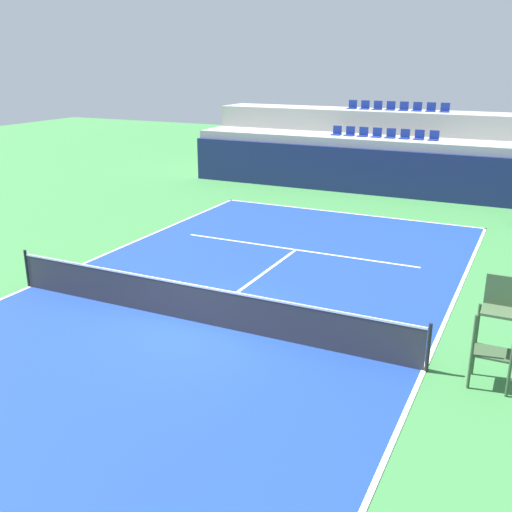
{
  "coord_description": "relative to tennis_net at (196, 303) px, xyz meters",
  "views": [
    {
      "loc": [
        7.08,
        -11.29,
        6.11
      ],
      "look_at": [
        0.64,
        2.0,
        1.2
      ],
      "focal_mm": 41.78,
      "sensor_mm": 36.0,
      "label": 1
    }
  ],
  "objects": [
    {
      "name": "seating_row_lower",
      "position": [
        0.0,
        17.34,
        2.13
      ],
      "size": [
        5.14,
        0.44,
        0.44
      ],
      "color": "navy",
      "rests_on": "stands_tier_lower"
    },
    {
      "name": "stands_tier_lower",
      "position": [
        0.0,
        17.24,
        0.75
      ],
      "size": [
        18.92,
        2.4,
        2.51
      ],
      "primitive_type": "cube",
      "color": "#9E9E99",
      "rests_on": "ground_plane"
    },
    {
      "name": "sideline_right",
      "position": [
        5.45,
        0.0,
        -0.5
      ],
      "size": [
        0.1,
        24.0,
        0.0
      ],
      "primitive_type": "cube",
      "color": "white",
      "rests_on": "court_surface"
    },
    {
      "name": "back_wall",
      "position": [
        0.0,
        15.89,
        0.56
      ],
      "size": [
        18.92,
        0.3,
        2.13
      ],
      "primitive_type": "cube",
      "color": "navy",
      "rests_on": "ground_plane"
    },
    {
      "name": "court_surface",
      "position": [
        0.0,
        0.0,
        -0.5
      ],
      "size": [
        11.0,
        24.0,
        0.01
      ],
      "primitive_type": "cube",
      "color": "navy",
      "rests_on": "ground_plane"
    },
    {
      "name": "baseline_far",
      "position": [
        0.0,
        11.95,
        -0.5
      ],
      "size": [
        11.0,
        0.1,
        0.0
      ],
      "primitive_type": "cube",
      "color": "white",
      "rests_on": "court_surface"
    },
    {
      "name": "stands_tier_upper",
      "position": [
        0.0,
        19.64,
        1.29
      ],
      "size": [
        18.92,
        2.4,
        3.6
      ],
      "primitive_type": "cube",
      "color": "#9E9E99",
      "rests_on": "ground_plane"
    },
    {
      "name": "service_line_far",
      "position": [
        0.0,
        6.4,
        -0.5
      ],
      "size": [
        8.26,
        0.1,
        0.0
      ],
      "primitive_type": "cube",
      "color": "white",
      "rests_on": "court_surface"
    },
    {
      "name": "ground_plane",
      "position": [
        0.0,
        0.0,
        -0.51
      ],
      "size": [
        80.0,
        80.0,
        0.0
      ],
      "primitive_type": "plane",
      "color": "#387A3D"
    },
    {
      "name": "tennis_net",
      "position": [
        0.0,
        0.0,
        0.0
      ],
      "size": [
        11.08,
        0.08,
        1.07
      ],
      "color": "black",
      "rests_on": "court_surface"
    },
    {
      "name": "seating_row_upper",
      "position": [
        0.0,
        19.74,
        3.22
      ],
      "size": [
        5.14,
        0.44,
        0.44
      ],
      "color": "navy",
      "rests_on": "stands_tier_upper"
    },
    {
      "name": "sideline_left",
      "position": [
        -5.45,
        0.0,
        -0.5
      ],
      "size": [
        0.1,
        24.0,
        0.0
      ],
      "primitive_type": "cube",
      "color": "white",
      "rests_on": "court_surface"
    },
    {
      "name": "umpire_chair",
      "position": [
        6.7,
        0.06,
        0.68
      ],
      "size": [
        0.76,
        0.66,
        2.2
      ],
      "color": "#334C2D",
      "rests_on": "ground_plane"
    },
    {
      "name": "centre_service_line",
      "position": [
        0.0,
        3.2,
        -0.5
      ],
      "size": [
        0.1,
        6.4,
        0.0
      ],
      "primitive_type": "cube",
      "color": "white",
      "rests_on": "court_surface"
    }
  ]
}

